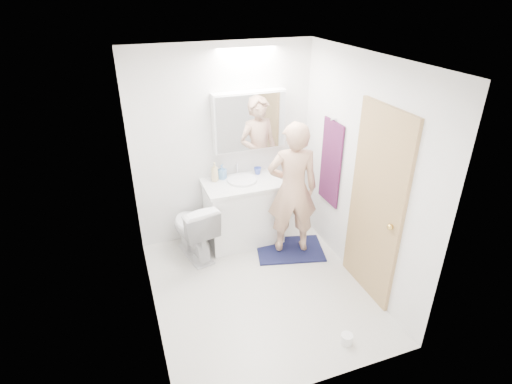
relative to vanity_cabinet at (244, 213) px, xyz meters
name	(u,v)px	position (x,y,z in m)	size (l,w,h in m)	color
floor	(260,289)	(-0.14, -0.96, -0.39)	(2.50, 2.50, 0.00)	silver
ceiling	(261,59)	(-0.14, -0.96, 2.01)	(2.50, 2.50, 0.00)	white
wall_back	(224,146)	(-0.14, 0.29, 0.81)	(2.50, 2.50, 0.00)	white
wall_front	(323,267)	(-0.14, -2.21, 0.81)	(2.50, 2.50, 0.00)	white
wall_left	(141,210)	(-1.24, -0.96, 0.81)	(2.50, 2.50, 0.00)	white
wall_right	(360,174)	(0.96, -0.96, 0.81)	(2.50, 2.50, 0.00)	white
vanity_cabinet	(244,213)	(0.00, 0.00, 0.00)	(0.90, 0.55, 0.78)	white
countertop	(243,184)	(0.00, 0.00, 0.41)	(0.95, 0.58, 0.04)	white
sink_basin	(242,180)	(0.00, 0.03, 0.45)	(0.36, 0.36, 0.03)	white
faucet	(237,169)	(0.00, 0.22, 0.51)	(0.02, 0.02, 0.16)	silver
medicine_cabinet	(249,121)	(0.16, 0.21, 1.11)	(0.88, 0.14, 0.70)	white
mirror_panel	(251,123)	(0.16, 0.13, 1.11)	(0.84, 0.01, 0.66)	silver
toilet	(193,229)	(-0.66, -0.11, -0.02)	(0.41, 0.72, 0.74)	white
bath_rug	(290,250)	(0.45, -0.43, -0.38)	(0.80, 0.55, 0.02)	#141F41
person	(293,189)	(0.45, -0.43, 0.46)	(0.59, 0.38, 1.61)	tan
door	(376,206)	(0.94, -1.31, 0.61)	(0.04, 0.80, 2.00)	tan
door_knob	(390,227)	(0.90, -1.61, 0.56)	(0.06, 0.06, 0.06)	gold
towel	(331,163)	(0.93, -0.41, 0.71)	(0.02, 0.42, 1.00)	black
towel_hook	(334,119)	(0.92, -0.41, 1.23)	(0.02, 0.02, 0.07)	silver
soap_bottle_a	(215,172)	(-0.31, 0.15, 0.55)	(0.09, 0.09, 0.24)	#CEBB85
soap_bottle_b	(222,172)	(-0.21, 0.18, 0.52)	(0.08, 0.08, 0.18)	#6299D3
toothbrush_cup	(258,171)	(0.25, 0.16, 0.47)	(0.09, 0.09, 0.09)	#4158C3
toilet_paper_roll	(347,339)	(0.35, -1.94, -0.34)	(0.11, 0.11, 0.10)	white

